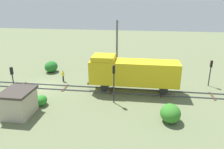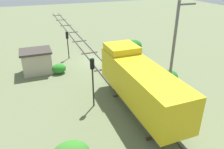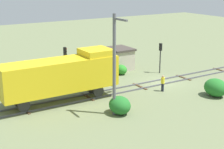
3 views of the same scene
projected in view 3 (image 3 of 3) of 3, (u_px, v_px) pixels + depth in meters
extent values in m
plane|color=#66704C|center=(163.00, 82.00, 38.57)|extent=(114.00, 114.00, 0.00)
cube|color=#595960|center=(167.00, 83.00, 37.96)|extent=(0.10, 76.00, 0.16)
cube|color=#595960|center=(159.00, 80.00, 39.14)|extent=(0.10, 76.00, 0.16)
cube|color=#4C3823|center=(221.00, 70.00, 43.37)|extent=(2.40, 0.24, 0.09)
cube|color=#4C3823|center=(184.00, 78.00, 40.16)|extent=(2.40, 0.24, 0.09)
cube|color=#4C3823|center=(140.00, 86.00, 36.95)|extent=(2.40, 0.24, 0.09)
cube|color=#4C3823|center=(88.00, 97.00, 33.75)|extent=(2.40, 0.24, 0.09)
cube|color=#4C3823|center=(25.00, 110.00, 30.54)|extent=(2.40, 0.24, 0.09)
cube|color=gold|center=(59.00, 75.00, 31.53)|extent=(2.90, 11.00, 2.90)
cube|color=gold|center=(96.00, 52.00, 33.03)|extent=(2.75, 2.80, 0.60)
cube|color=gold|center=(111.00, 67.00, 34.34)|extent=(2.84, 0.10, 2.84)
cube|color=white|center=(111.00, 69.00, 34.42)|extent=(2.46, 0.06, 0.20)
sphere|color=white|center=(113.00, 57.00, 33.70)|extent=(0.28, 0.28, 0.28)
sphere|color=white|center=(109.00, 56.00, 34.43)|extent=(0.28, 0.28, 0.28)
cylinder|color=#262628|center=(113.00, 84.00, 35.01)|extent=(0.36, 0.50, 0.36)
cylinder|color=#262628|center=(98.00, 91.00, 33.37)|extent=(0.18, 1.10, 1.10)
cylinder|color=#262628|center=(91.00, 87.00, 34.55)|extent=(0.18, 1.10, 1.10)
cylinder|color=#262628|center=(24.00, 106.00, 29.62)|extent=(0.18, 1.10, 1.10)
cylinder|color=#262628|center=(19.00, 101.00, 30.80)|extent=(0.18, 1.10, 1.10)
cylinder|color=#262628|center=(160.00, 58.00, 41.79)|extent=(0.14, 0.14, 3.72)
cube|color=black|center=(161.00, 47.00, 41.40)|extent=(0.32, 0.24, 0.90)
sphere|color=#390606|center=(162.00, 45.00, 41.39)|extent=(0.16, 0.16, 0.16)
sphere|color=#3C3306|center=(162.00, 47.00, 41.47)|extent=(0.16, 0.16, 0.16)
sphere|color=green|center=(161.00, 49.00, 41.55)|extent=(0.16, 0.16, 0.16)
cylinder|color=#262628|center=(66.00, 69.00, 35.52)|extent=(0.14, 0.14, 4.52)
cube|color=black|center=(65.00, 52.00, 35.03)|extent=(0.32, 0.24, 0.90)
sphere|color=red|center=(66.00, 49.00, 35.02)|extent=(0.16, 0.16, 0.16)
sphere|color=#3C3306|center=(66.00, 51.00, 35.10)|extent=(0.16, 0.16, 0.16)
sphere|color=black|center=(66.00, 54.00, 35.18)|extent=(0.16, 0.16, 0.16)
cylinder|color=#262B38|center=(163.00, 88.00, 35.38)|extent=(0.15, 0.15, 0.85)
cylinder|color=#262B38|center=(162.00, 87.00, 35.54)|extent=(0.15, 0.15, 0.85)
cylinder|color=yellow|center=(163.00, 80.00, 35.26)|extent=(0.38, 0.38, 0.62)
sphere|color=tan|center=(163.00, 77.00, 35.14)|extent=(0.23, 0.23, 0.23)
cylinder|color=#595960|center=(114.00, 66.00, 28.44)|extent=(0.28, 0.28, 8.64)
cube|color=#595960|center=(120.00, 19.00, 26.62)|extent=(1.80, 0.16, 0.16)
cube|color=#B2A893|center=(119.00, 59.00, 43.88)|extent=(3.20, 2.60, 2.50)
cube|color=#3F3833|center=(119.00, 49.00, 43.50)|extent=(3.50, 2.90, 0.24)
cube|color=#2D2319|center=(128.00, 60.00, 44.63)|extent=(0.80, 0.06, 1.90)
ellipsoid|color=#337D26|center=(0.00, 83.00, 35.51)|extent=(2.43, 1.99, 1.77)
ellipsoid|color=#236D26|center=(216.00, 88.00, 33.87)|extent=(2.45, 2.01, 1.78)
ellipsoid|color=#226926|center=(120.00, 105.00, 29.52)|extent=(2.16, 1.77, 1.57)
ellipsoid|color=#2B8126|center=(121.00, 70.00, 41.55)|extent=(1.62, 1.33, 1.18)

